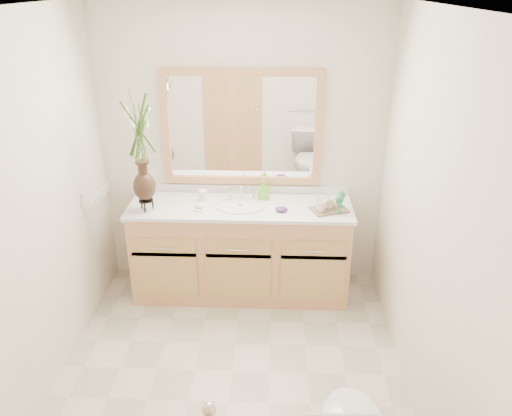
{
  "coord_description": "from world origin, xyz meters",
  "views": [
    {
      "loc": [
        0.28,
        -2.72,
        2.52
      ],
      "look_at": [
        0.14,
        0.65,
        0.97
      ],
      "focal_mm": 35.0,
      "sensor_mm": 36.0,
      "label": 1
    }
  ],
  "objects_px": {
    "tumbler": "(203,195)",
    "soap_bottle": "(264,191)",
    "flower_vase": "(140,140)",
    "tray": "(329,210)"
  },
  "relations": [
    {
      "from": "tumbler",
      "to": "soap_bottle",
      "type": "xyz_separation_m",
      "value": [
        0.51,
        0.05,
        0.03
      ]
    },
    {
      "from": "flower_vase",
      "to": "soap_bottle",
      "type": "distance_m",
      "value": 1.1
    },
    {
      "from": "soap_bottle",
      "to": "tray",
      "type": "bearing_deg",
      "value": 2.84
    },
    {
      "from": "flower_vase",
      "to": "tumbler",
      "type": "distance_m",
      "value": 0.72
    },
    {
      "from": "tumbler",
      "to": "soap_bottle",
      "type": "height_order",
      "value": "soap_bottle"
    },
    {
      "from": "tray",
      "to": "flower_vase",
      "type": "bearing_deg",
      "value": 161.27
    },
    {
      "from": "tumbler",
      "to": "soap_bottle",
      "type": "bearing_deg",
      "value": 5.32
    },
    {
      "from": "tumbler",
      "to": "flower_vase",
      "type": "bearing_deg",
      "value": -153.32
    },
    {
      "from": "soap_bottle",
      "to": "tray",
      "type": "distance_m",
      "value": 0.58
    },
    {
      "from": "soap_bottle",
      "to": "tray",
      "type": "relative_size",
      "value": 0.53
    }
  ]
}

